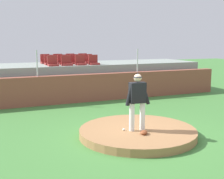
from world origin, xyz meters
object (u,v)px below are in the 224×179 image
at_px(baseball, 124,130).
at_px(stadium_chair_7, 88,61).
at_px(fielding_glove, 144,132).
at_px(stadium_chair_9, 58,60).
at_px(stadium_chair_4, 49,62).
at_px(stadium_chair_5, 63,61).
at_px(pitcher, 137,97).
at_px(stadium_chair_6, 75,61).
at_px(stadium_chair_1, 67,62).
at_px(stadium_chair_0, 53,63).
at_px(stadium_chair_11, 83,60).
at_px(stadium_chair_10, 71,60).
at_px(stadium_chair_2, 80,62).
at_px(stadium_chair_8, 45,61).
at_px(stadium_chair_3, 94,62).

distance_m(baseball, stadium_chair_7, 7.97).
xyz_separation_m(baseball, fielding_glove, (0.38, -0.52, 0.02)).
bearing_deg(stadium_chair_9, stadium_chair_4, 51.95).
relative_size(fielding_glove, stadium_chair_7, 0.60).
bearing_deg(stadium_chair_5, pitcher, 91.94).
bearing_deg(stadium_chair_6, stadium_chair_1, 50.77).
bearing_deg(baseball, stadium_chair_5, 89.08).
bearing_deg(fielding_glove, stadium_chair_4, -134.13).
bearing_deg(stadium_chair_0, pitcher, 97.96).
bearing_deg(stadium_chair_11, fielding_glove, 82.88).
xyz_separation_m(stadium_chair_5, stadium_chair_10, (0.68, 0.89, 0.00)).
xyz_separation_m(stadium_chair_2, stadium_chair_8, (-1.41, 1.76, 0.00)).
bearing_deg(stadium_chair_11, stadium_chair_2, 68.14).
relative_size(stadium_chair_7, stadium_chair_11, 1.00).
distance_m(baseball, stadium_chair_3, 7.11).
bearing_deg(stadium_chair_9, stadium_chair_11, -179.35).
bearing_deg(stadium_chair_0, stadium_chair_2, -179.82).
bearing_deg(pitcher, stadium_chair_9, 96.27).
bearing_deg(stadium_chair_8, stadium_chair_1, 112.12).
xyz_separation_m(fielding_glove, stadium_chair_11, (1.13, 9.07, 1.50)).
bearing_deg(stadium_chair_11, stadium_chair_1, 50.67).
bearing_deg(stadium_chair_8, stadium_chair_11, 179.38).
bearing_deg(stadium_chair_0, stadium_chair_5, -129.57).
distance_m(stadium_chair_4, stadium_chair_7, 2.08).
distance_m(stadium_chair_0, stadium_chair_7, 2.27).
bearing_deg(baseball, stadium_chair_1, 89.07).
xyz_separation_m(stadium_chair_4, stadium_chair_6, (1.36, -0.01, 0.00)).
xyz_separation_m(stadium_chair_3, stadium_chair_5, (-1.38, 0.88, 0.00)).
bearing_deg(stadium_chair_5, stadium_chair_0, 50.43).
bearing_deg(baseball, stadium_chair_7, 78.81).
bearing_deg(stadium_chair_8, stadium_chair_9, 176.78).
height_order(stadium_chair_1, stadium_chair_8, same).
distance_m(stadium_chair_7, stadium_chair_9, 1.66).
distance_m(stadium_chair_4, stadium_chair_10, 1.60).
relative_size(stadium_chair_2, stadium_chair_5, 1.00).
height_order(stadium_chair_1, stadium_chair_6, same).
xyz_separation_m(pitcher, stadium_chair_7, (1.13, 7.77, 0.57)).
height_order(stadium_chair_0, stadium_chair_8, same).
distance_m(stadium_chair_1, stadium_chair_8, 1.88).
bearing_deg(stadium_chair_9, stadium_chair_8, -3.22).
bearing_deg(stadium_chair_7, stadium_chair_9, -31.02).
xyz_separation_m(stadium_chair_2, stadium_chair_6, (-0.02, 0.87, 0.00)).
bearing_deg(baseball, stadium_chair_11, 79.95).
bearing_deg(pitcher, stadium_chair_8, 100.82).
bearing_deg(stadium_chair_4, baseball, 94.14).
bearing_deg(pitcher, stadium_chair_7, 86.07).
height_order(stadium_chair_5, stadium_chair_11, same).
bearing_deg(baseball, stadium_chair_0, 94.87).
bearing_deg(fielding_glove, stadium_chair_7, -148.54).
distance_m(stadium_chair_2, stadium_chair_8, 2.26).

